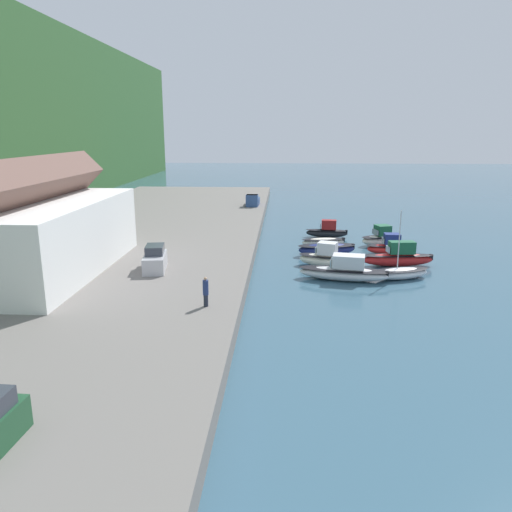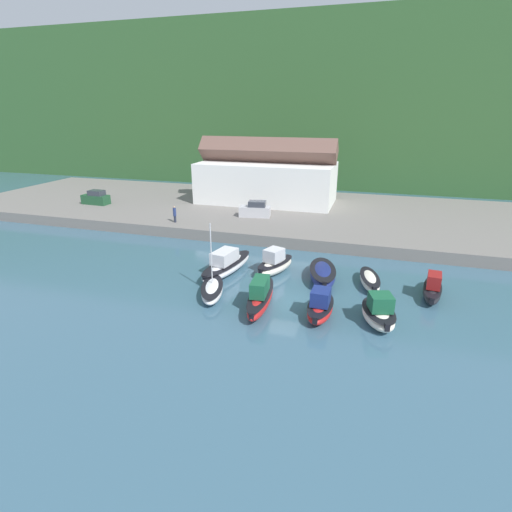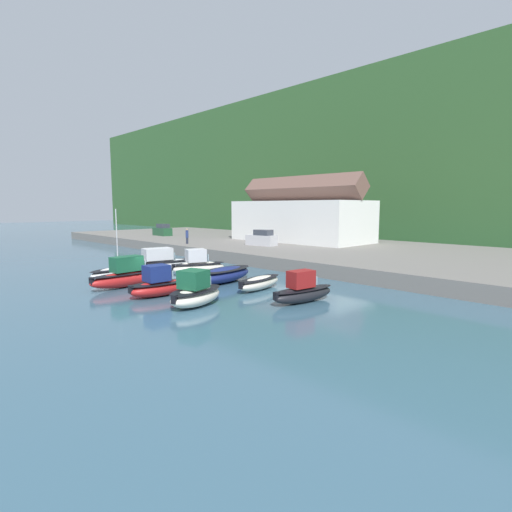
# 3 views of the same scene
# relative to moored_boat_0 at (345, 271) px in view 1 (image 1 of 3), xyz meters

# --- Properties ---
(ground_plane) EXTENTS (320.00, 320.00, 0.00)m
(ground_plane) POSITION_rel_moored_boat_0_xyz_m (6.91, -4.55, -0.86)
(ground_plane) COLOR #385B70
(quay_promenade) EXTENTS (114.16, 28.66, 1.37)m
(quay_promenade) POSITION_rel_moored_boat_0_xyz_m (6.91, 22.95, -0.18)
(quay_promenade) COLOR slate
(quay_promenade) RESTS_ON ground_plane
(harbor_clubhouse) EXTENTS (21.25, 10.02, 9.93)m
(harbor_clubhouse) POSITION_rel_moored_boat_0_xyz_m (-3.26, 26.31, 4.09)
(harbor_clubhouse) COLOR white
(harbor_clubhouse) RESTS_ON quay_promenade
(moored_boat_0) EXTENTS (3.73, 8.53, 2.40)m
(moored_boat_0) POSITION_rel_moored_boat_0_xyz_m (0.00, 0.00, 0.00)
(moored_boat_0) COLOR silver
(moored_boat_0) RESTS_ON ground_plane
(moored_boat_1) EXTENTS (3.67, 5.66, 2.54)m
(moored_boat_1) POSITION_rel_moored_boat_0_xyz_m (4.57, 1.41, 0.06)
(moored_boat_1) COLOR white
(moored_boat_1) RESTS_ON ground_plane
(moored_boat_2) EXTENTS (3.61, 6.73, 1.33)m
(moored_boat_2) POSITION_rel_moored_boat_0_xyz_m (9.34, 0.85, -0.16)
(moored_boat_2) COLOR navy
(moored_boat_2) RESTS_ON ground_plane
(moored_boat_3) EXTENTS (2.62, 5.42, 1.04)m
(moored_boat_3) POSITION_rel_moored_boat_0_xyz_m (13.65, 0.88, -0.30)
(moored_boat_3) COLOR white
(moored_boat_3) RESTS_ON ground_plane
(moored_boat_4) EXTENTS (2.10, 5.48, 2.25)m
(moored_boat_4) POSITION_rel_moored_boat_0_xyz_m (18.86, 0.01, -0.06)
(moored_boat_4) COLOR black
(moored_boat_4) RESTS_ON ground_plane
(moored_boat_5) EXTENTS (3.46, 5.76, 6.42)m
(moored_boat_5) POSITION_rel_moored_boat_0_xyz_m (0.68, -5.23, -0.29)
(moored_boat_5) COLOR white
(moored_boat_5) RESTS_ON ground_plane
(moored_boat_6) EXTENTS (2.32, 7.47, 2.55)m
(moored_boat_6) POSITION_rel_moored_boat_0_xyz_m (5.26, -5.98, 0.06)
(moored_boat_6) COLOR red
(moored_boat_6) RESTS_ON ground_plane
(moored_boat_7) EXTENTS (2.03, 4.96, 2.34)m
(moored_boat_7) POSITION_rel_moored_boat_0_xyz_m (10.16, -6.14, -0.02)
(moored_boat_7) COLOR red
(moored_boat_7) RESTS_ON ground_plane
(moored_boat_8) EXTENTS (3.47, 5.09, 2.46)m
(moored_boat_8) POSITION_rel_moored_boat_0_xyz_m (14.50, -5.95, 0.03)
(moored_boat_8) COLOR white
(moored_boat_8) RESTS_ON ground_plane
(parked_car_1) EXTENTS (4.42, 2.40, 2.16)m
(parked_car_1) POSITION_rel_moored_boat_0_xyz_m (-2.21, 16.89, 1.42)
(parked_car_1) COLOR #B7B7BC
(parked_car_1) RESTS_ON quay_promenade
(pickup_truck_0) EXTENTS (4.77, 2.09, 1.90)m
(pickup_truck_0) POSITION_rel_moored_boat_0_xyz_m (36.87, 10.68, 1.32)
(pickup_truck_0) COLOR #2D4C84
(pickup_truck_0) RESTS_ON quay_promenade
(person_on_quay) EXTENTS (0.40, 0.40, 2.14)m
(person_on_quay) POSITION_rel_moored_boat_0_xyz_m (-11.34, 10.99, 1.60)
(person_on_quay) COLOR #232838
(person_on_quay) RESTS_ON quay_promenade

